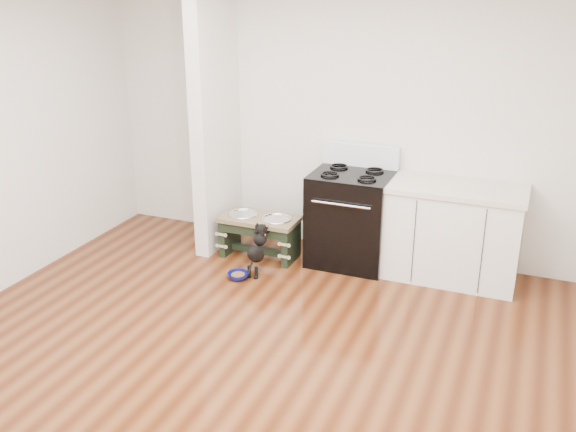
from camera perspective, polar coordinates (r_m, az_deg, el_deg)
name	(u,v)px	position (r m, az deg, el deg)	size (l,w,h in m)	color
ground	(230,372)	(4.81, -5.22, -13.62)	(5.00, 5.00, 0.00)	#431D0C
room_shell	(221,156)	(4.12, -5.96, 5.29)	(5.00, 5.00, 5.00)	silver
partition_wall	(216,118)	(6.52, -6.46, 8.65)	(0.15, 0.80, 2.70)	silver
oven_range	(351,217)	(6.30, 5.62, -0.05)	(0.76, 0.69, 1.14)	black
cabinet_run	(453,233)	(6.15, 14.44, -1.44)	(1.24, 0.64, 0.91)	white
dog_feeder	(260,228)	(6.45, -2.54, -1.12)	(0.78, 0.42, 0.44)	black
puppy	(257,248)	(6.11, -2.74, -2.86)	(0.14, 0.40, 0.48)	black
floor_bowl	(238,276)	(6.10, -4.46, -5.32)	(0.25, 0.25, 0.06)	#0D105F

